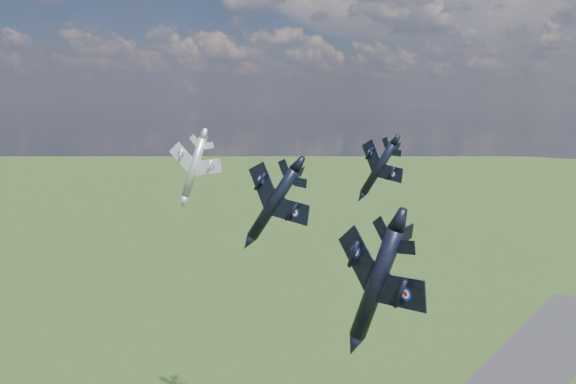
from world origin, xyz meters
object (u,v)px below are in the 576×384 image
Objects in this scene: jet_lead_navy at (273,204)px; jet_right_navy at (376,284)px; jet_left_silver at (194,167)px; jet_high_navy at (378,169)px.

jet_right_navy is at bearing -40.21° from jet_lead_navy.
jet_right_navy is 71.53m from jet_left_silver.
jet_lead_navy is at bearing 158.46° from jet_right_navy.
jet_lead_navy is 1.14× the size of jet_right_navy.
jet_lead_navy is 42.16m from jet_left_silver.
jet_high_navy is 39.72m from jet_left_silver.
jet_high_navy is (2.59, 20.99, 2.63)m from jet_lead_navy.
jet_left_silver is at bearing -170.83° from jet_high_navy.
jet_right_navy is 0.81× the size of jet_left_silver.
jet_high_navy reaches higher than jet_right_navy.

